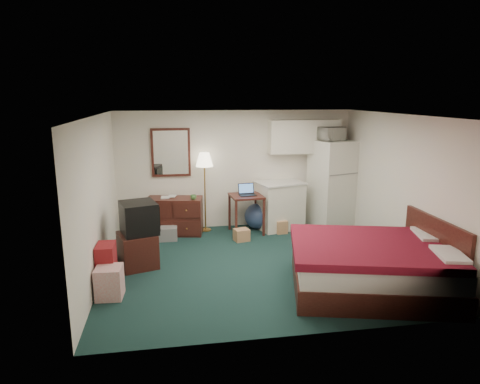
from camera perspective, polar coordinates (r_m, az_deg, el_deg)
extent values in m
cube|color=#163230|center=(7.37, 2.08, -9.59)|extent=(5.00, 4.50, 0.01)
cube|color=white|center=(6.83, 2.25, 10.21)|extent=(5.00, 4.50, 0.01)
cube|color=white|center=(9.17, -0.64, 3.02)|extent=(5.00, 0.01, 2.50)
cube|color=white|center=(4.89, 7.45, -5.89)|extent=(5.00, 0.01, 2.50)
cube|color=white|center=(6.95, -18.47, -0.82)|extent=(0.01, 4.50, 2.50)
cube|color=white|center=(7.88, 20.29, 0.59)|extent=(0.01, 4.50, 2.50)
sphere|color=#354B7B|center=(9.18, 2.33, -3.23)|extent=(0.67, 0.67, 0.55)
imported|color=silver|center=(9.17, 12.13, 7.79)|extent=(0.58, 0.45, 0.35)
imported|color=#A87148|center=(8.82, -10.53, -0.03)|extent=(0.17, 0.03, 0.24)
imported|color=#A87148|center=(8.90, -9.62, 0.07)|extent=(0.17, 0.06, 0.22)
imported|color=#48793A|center=(8.60, -6.24, -0.62)|extent=(0.14, 0.13, 0.12)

